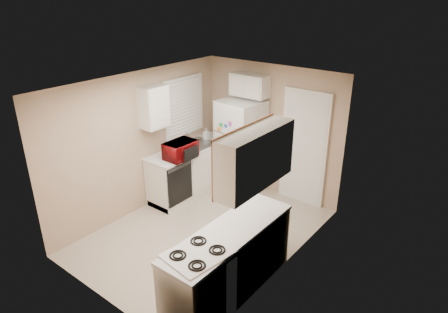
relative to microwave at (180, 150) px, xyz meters
The scene contains 19 objects.
floor 1.45m from the microwave, 26.17° to the right, with size 3.80×3.80×0.00m, color beige.
ceiling 1.68m from the microwave, 26.17° to the right, with size 3.80×3.80×0.00m, color white.
wall_left 0.68m from the microwave, 138.62° to the right, with size 3.80×3.80×0.00m, color tan.
wall_right 2.35m from the microwave, 10.88° to the right, with size 3.80×3.80×0.00m, color tan.
wall_back 1.72m from the microwave, 58.36° to the left, with size 2.80×2.80×0.00m, color tan.
wall_front 2.51m from the microwave, 69.01° to the right, with size 2.80×2.80×0.00m, color tan.
left_counter 0.78m from the microwave, 113.72° to the left, with size 0.60×1.80×0.90m, color silver.
dishwasher 0.58m from the microwave, 57.97° to the right, with size 0.03×0.58×0.72m, color black.
sink 0.67m from the microwave, 108.32° to the left, with size 0.54×0.74×0.16m, color gray.
microwave is the anchor object (origin of this frame).
soap_bottle 1.01m from the microwave, 104.39° to the left, with size 0.10×0.10×0.22m, color silver.
window_blinds 0.94m from the microwave, 127.18° to the left, with size 0.10×0.98×1.08m, color silver.
upper_cabinet_left 0.86m from the microwave, 147.76° to the right, with size 0.30×0.45×0.70m, color silver.
refrigerator 1.22m from the microwave, 67.49° to the left, with size 0.72×0.70×1.75m, color silver.
cabinet_over_fridge 1.69m from the microwave, 69.14° to the left, with size 0.70×0.30×0.40m, color silver.
interior_door 2.14m from the microwave, 41.58° to the left, with size 0.86×0.06×2.08m, color silver.
right_counter 2.43m from the microwave, 31.85° to the right, with size 0.60×2.00×0.90m, color silver.
stove 2.78m from the microwave, 42.30° to the right, with size 0.56×0.69×0.84m, color silver.
upper_cabinet_right 2.46m from the microwave, 23.67° to the right, with size 0.30×1.20×0.70m, color silver.
Camera 1 is at (3.56, -4.05, 3.64)m, focal length 32.00 mm.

